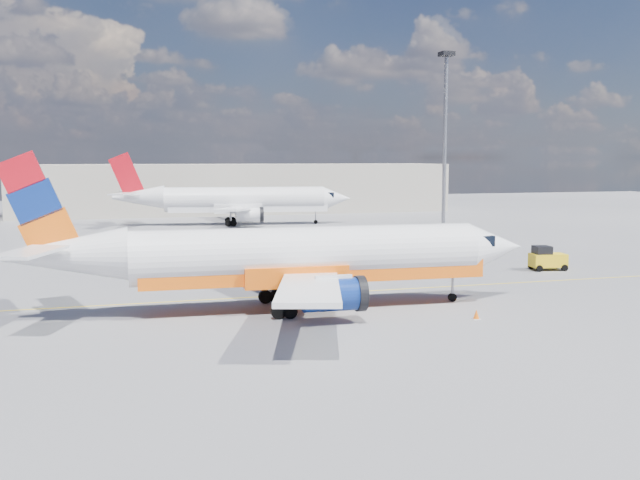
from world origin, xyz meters
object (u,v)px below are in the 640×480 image
object	(u,v)px
main_jet	(291,257)
gse_tug	(547,259)
second_jet	(237,201)
traffic_cone	(476,315)

from	to	relation	value
main_jet	gse_tug	size ratio (longest dim) A/B	10.61
main_jet	second_jet	world-z (taller)	second_jet
second_jet	main_jet	bearing A→B (deg)	-87.81
gse_tug	traffic_cone	distance (m)	20.15
second_jet	gse_tug	xyz separation A→B (m)	(17.62, -45.84, -2.33)
second_jet	traffic_cone	xyz separation A→B (m)	(3.51, -60.20, -3.00)
second_jet	traffic_cone	bearing A→B (deg)	-78.32
main_jet	gse_tug	distance (m)	25.29
main_jet	traffic_cone	distance (m)	11.23
main_jet	traffic_cone	bearing A→B (deg)	-27.47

